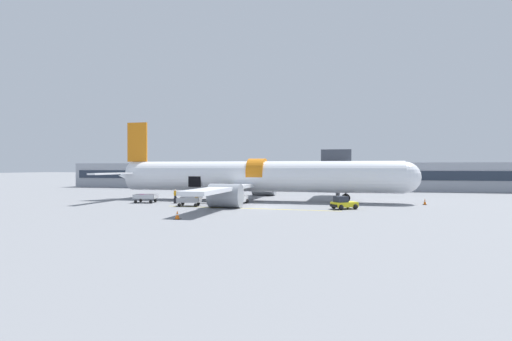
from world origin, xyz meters
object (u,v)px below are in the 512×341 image
airplane (254,177)px  baggage_cart_empty (190,202)px  suitcase_on_tarmac_upright (176,200)px  baggage_cart_loading (193,198)px  baggage_cart_queued (146,198)px  ground_crew_loader_a (214,197)px  baggage_tug_lead (343,203)px  baggage_tug_mid (239,198)px  ground_crew_loader_b (220,196)px  ground_crew_driver (175,195)px

airplane → baggage_cart_empty: 10.51m
suitcase_on_tarmac_upright → baggage_cart_loading: bearing=64.1°
baggage_cart_queued → ground_crew_loader_a: bearing=2.4°
baggage_tug_lead → ground_crew_loader_a: 15.45m
airplane → baggage_tug_mid: bearing=-97.3°
ground_crew_loader_b → ground_crew_driver: (-6.58, 1.30, -0.03)m
airplane → baggage_cart_loading: bearing=-153.5°
airplane → baggage_cart_loading: size_ratio=11.49×
baggage_tug_lead → ground_crew_driver: (-21.37, 4.60, 0.22)m
baggage_cart_empty → ground_crew_loader_b: ground_crew_loader_b is taller
airplane → baggage_tug_mid: size_ratio=13.92×
airplane → baggage_cart_queued: 13.96m
baggage_tug_lead → baggage_cart_empty: baggage_tug_lead is taller
baggage_cart_loading → ground_crew_driver: bearing=175.0°
baggage_cart_queued → ground_crew_loader_b: size_ratio=2.33×
baggage_cart_empty → ground_crew_loader_b: 4.65m
baggage_cart_loading → ground_crew_driver: 2.56m
baggage_tug_lead → baggage_tug_mid: (-12.35, 2.99, 0.09)m
baggage_cart_loading → ground_crew_driver: size_ratio=2.29×
baggage_cart_queued → ground_crew_driver: size_ratio=2.40×
ground_crew_loader_a → ground_crew_loader_b: size_ratio=1.02×
baggage_tug_lead → ground_crew_loader_a: ground_crew_loader_a is taller
baggage_cart_empty → ground_crew_driver: size_ratio=2.34×
airplane → ground_crew_driver: size_ratio=26.31×
baggage_tug_lead → suitcase_on_tarmac_upright: (-20.04, 1.90, -0.23)m
baggage_tug_lead → baggage_cart_queued: 24.13m
baggage_tug_lead → baggage_cart_queued: size_ratio=0.80×
ground_crew_driver → baggage_cart_empty: bearing=-51.1°
baggage_tug_mid → suitcase_on_tarmac_upright: 7.78m
baggage_tug_lead → ground_crew_loader_b: ground_crew_loader_b is taller
baggage_tug_mid → baggage_cart_queued: bearing=-174.7°
baggage_cart_loading → baggage_cart_queued: bearing=-154.6°
baggage_cart_loading → baggage_cart_queued: size_ratio=0.95×
baggage_tug_mid → baggage_cart_loading: bearing=167.9°
ground_crew_driver → baggage_cart_queued: bearing=-134.9°
baggage_cart_loading → ground_crew_loader_a: ground_crew_loader_a is taller
baggage_cart_loading → ground_crew_loader_b: size_ratio=2.22×
baggage_cart_empty → baggage_tug_mid: bearing=38.5°
baggage_cart_loading → baggage_cart_empty: bearing=-70.8°
baggage_cart_queued → baggage_cart_loading: bearing=25.4°
ground_crew_loader_b → ground_crew_driver: ground_crew_loader_b is taller
baggage_cart_empty → suitcase_on_tarmac_upright: size_ratio=4.43×
suitcase_on_tarmac_upright → baggage_cart_empty: bearing=-41.5°
baggage_cart_queued → suitcase_on_tarmac_upright: 4.03m
baggage_tug_lead → ground_crew_loader_a: size_ratio=1.82×
ground_crew_loader_b → airplane: bearing=56.3°
baggage_cart_queued → ground_crew_driver: bearing=45.1°
baggage_tug_mid → ground_crew_driver: (-9.02, 1.61, 0.14)m
baggage_cart_empty → ground_crew_loader_b: size_ratio=2.27×
baggage_cart_empty → suitcase_on_tarmac_upright: 4.00m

